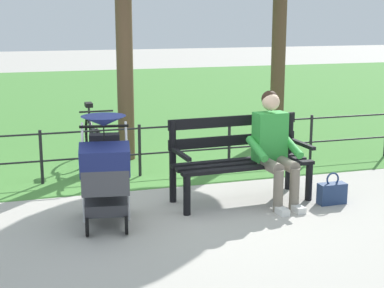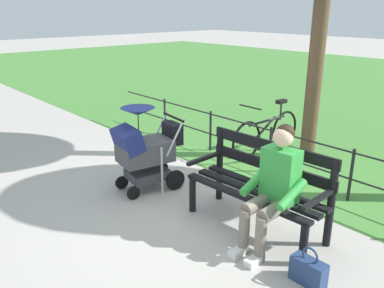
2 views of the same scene
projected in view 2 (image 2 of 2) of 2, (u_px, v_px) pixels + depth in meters
ground_plane at (199, 201)px, 5.09m from camera, size 60.00×60.00×0.00m
park_bench at (261, 182)px, 4.37m from camera, size 1.62×0.67×0.96m
person_on_bench at (274, 185)px, 3.94m from camera, size 0.55×0.74×1.28m
stroller at (145, 148)px, 5.22m from camera, size 0.62×0.94×1.15m
handbag at (308, 271)px, 3.52m from camera, size 0.32×0.14×0.37m
park_fence at (286, 150)px, 5.66m from camera, size 7.63×0.04×0.70m
bicycle at (267, 133)px, 6.63m from camera, size 0.44×1.66×0.89m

